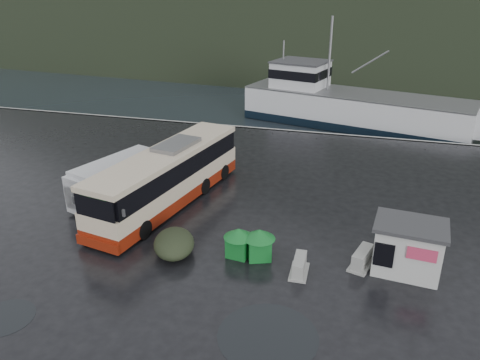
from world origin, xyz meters
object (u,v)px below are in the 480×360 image
(ticket_kiosk, at_px, (404,270))
(dome_tent, at_px, (175,253))
(fishing_trawler, at_px, (354,112))
(coach_bus, at_px, (170,203))
(waste_bin_right, at_px, (239,255))
(jersey_barrier_a, at_px, (299,273))
(waste_bin_left, at_px, (259,257))
(jersey_barrier_c, at_px, (361,266))
(white_van, at_px, (120,200))
(jersey_barrier_b, at_px, (409,265))

(ticket_kiosk, bearing_deg, dome_tent, -166.25)
(dome_tent, distance_m, fishing_trawler, 30.81)
(fishing_trawler, bearing_deg, ticket_kiosk, -67.77)
(ticket_kiosk, bearing_deg, coach_bus, 170.54)
(waste_bin_right, xyz_separation_m, fishing_trawler, (4.29, 29.24, 0.00))
(dome_tent, bearing_deg, jersey_barrier_a, -0.58)
(dome_tent, bearing_deg, ticket_kiosk, 7.45)
(waste_bin_left, relative_size, jersey_barrier_a, 0.97)
(jersey_barrier_c, bearing_deg, dome_tent, -171.76)
(jersey_barrier_a, bearing_deg, ticket_kiosk, 17.56)
(ticket_kiosk, relative_size, fishing_trawler, 0.12)
(dome_tent, height_order, ticket_kiosk, ticket_kiosk)
(waste_bin_right, bearing_deg, white_van, 154.59)
(jersey_barrier_a, xyz_separation_m, jersey_barrier_c, (2.78, 1.37, 0.00))
(coach_bus, bearing_deg, white_van, -161.62)
(waste_bin_right, distance_m, fishing_trawler, 29.55)
(coach_bus, height_order, jersey_barrier_a, coach_bus)
(ticket_kiosk, xyz_separation_m, fishing_trawler, (-3.59, 28.46, 0.00))
(waste_bin_right, relative_size, jersey_barrier_a, 0.93)
(coach_bus, height_order, waste_bin_left, coach_bus)
(jersey_barrier_a, distance_m, jersey_barrier_c, 3.10)
(jersey_barrier_b, height_order, jersey_barrier_c, jersey_barrier_c)
(waste_bin_right, bearing_deg, ticket_kiosk, 5.65)
(jersey_barrier_c, relative_size, fishing_trawler, 0.06)
(fishing_trawler, bearing_deg, coach_bus, -96.91)
(white_van, height_order, dome_tent, white_van)
(ticket_kiosk, bearing_deg, jersey_barrier_b, 71.70)
(white_van, xyz_separation_m, dome_tent, (5.65, -4.84, 0.00))
(waste_bin_right, height_order, ticket_kiosk, ticket_kiosk)
(white_van, relative_size, ticket_kiosk, 1.98)
(fishing_trawler, bearing_deg, jersey_barrier_b, -67.13)
(jersey_barrier_a, height_order, jersey_barrier_b, jersey_barrier_b)
(ticket_kiosk, relative_size, jersey_barrier_b, 1.97)
(jersey_barrier_a, distance_m, jersey_barrier_b, 5.41)
(dome_tent, bearing_deg, white_van, 139.42)
(white_van, xyz_separation_m, waste_bin_right, (8.80, -4.18, 0.00))
(ticket_kiosk, distance_m, jersey_barrier_a, 4.99)
(white_van, relative_size, jersey_barrier_c, 3.64)
(waste_bin_left, xyz_separation_m, fishing_trawler, (3.27, 29.18, 0.00))
(white_van, bearing_deg, dome_tent, -22.04)
(white_van, xyz_separation_m, ticket_kiosk, (16.68, -3.40, 0.00))
(white_van, xyz_separation_m, waste_bin_left, (9.82, -4.12, 0.00))
(ticket_kiosk, distance_m, jersey_barrier_c, 1.98)
(ticket_kiosk, height_order, jersey_barrier_c, ticket_kiosk)
(dome_tent, distance_m, jersey_barrier_b, 11.45)
(ticket_kiosk, bearing_deg, jersey_barrier_a, -156.15)
(coach_bus, bearing_deg, jersey_barrier_a, -20.32)
(waste_bin_right, xyz_separation_m, dome_tent, (-3.15, -0.66, 0.00))
(coach_bus, relative_size, fishing_trawler, 0.47)
(white_van, height_order, jersey_barrier_b, white_van)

